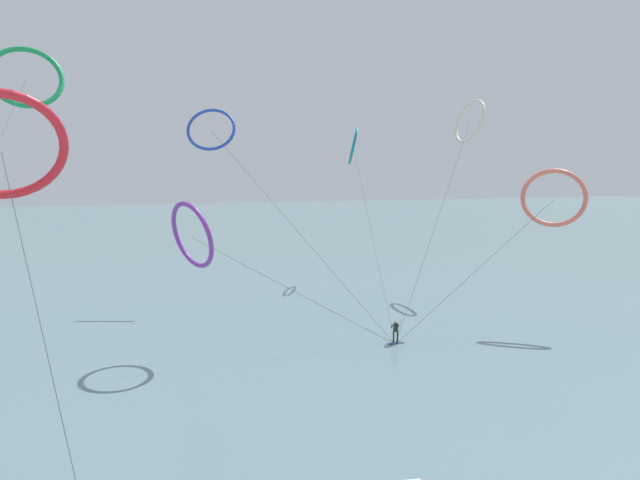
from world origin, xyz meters
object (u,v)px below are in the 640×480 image
(kite_ivory, at_px, (470,122))
(kite_emerald, at_px, (26,77))
(surfer_navy, at_px, (395,333))
(kite_violet, at_px, (192,235))
(kite_teal, at_px, (353,146))
(kite_crimson, at_px, (1,147))
(kite_cobalt, at_px, (211,130))
(kite_coral, at_px, (554,197))

(kite_ivory, relative_size, kite_emerald, 0.57)
(surfer_navy, xyz_separation_m, kite_emerald, (-25.27, 14.61, 18.78))
(kite_ivory, height_order, kite_violet, kite_ivory)
(kite_teal, bearing_deg, kite_crimson, -19.07)
(kite_cobalt, height_order, kite_crimson, kite_cobalt)
(kite_emerald, bearing_deg, surfer_navy, -40.84)
(kite_emerald, height_order, kite_violet, kite_emerald)
(kite_crimson, bearing_deg, kite_cobalt, -124.21)
(kite_ivory, relative_size, kite_crimson, 1.25)
(kite_coral, distance_m, kite_violet, 27.89)
(surfer_navy, relative_size, kite_ivory, 0.09)
(kite_teal, height_order, kite_ivory, kite_ivory)
(kite_coral, bearing_deg, kite_teal, 143.99)
(surfer_navy, distance_m, kite_ivory, 27.64)
(surfer_navy, distance_m, kite_crimson, 27.82)
(kite_teal, relative_size, kite_ivory, 1.44)
(surfer_navy, relative_size, kite_crimson, 0.11)
(surfer_navy, height_order, kite_violet, kite_violet)
(kite_teal, bearing_deg, kite_violet, -21.22)
(surfer_navy, bearing_deg, kite_emerald, 167.07)
(surfer_navy, height_order, kite_cobalt, kite_cobalt)
(kite_ivory, xyz_separation_m, kite_emerald, (-40.55, -1.57, 2.38))
(kite_emerald, xyz_separation_m, kite_crimson, (2.99, -25.62, -6.27))
(kite_coral, relative_size, kite_teal, 0.59)
(surfer_navy, xyz_separation_m, kite_coral, (13.94, 1.29, 9.41))
(kite_teal, distance_m, kite_violet, 32.16)
(surfer_navy, bearing_deg, kite_coral, 22.41)
(kite_teal, distance_m, kite_ivory, 13.38)
(kite_cobalt, relative_size, kite_teal, 0.75)
(kite_cobalt, relative_size, kite_emerald, 0.62)
(kite_ivory, distance_m, kite_emerald, 40.65)
(surfer_navy, bearing_deg, kite_crimson, -136.59)
(kite_coral, bearing_deg, kite_ivory, 121.57)
(surfer_navy, xyz_separation_m, kite_crimson, (-22.28, -11.01, 12.51))
(kite_ivory, height_order, kite_emerald, kite_emerald)
(surfer_navy, height_order, kite_coral, kite_coral)
(kite_cobalt, height_order, kite_ivory, kite_ivory)
(surfer_navy, bearing_deg, kite_ivory, 63.74)
(kite_coral, xyz_separation_m, kite_emerald, (-39.21, 13.31, 9.36))
(kite_teal, distance_m, kite_crimson, 46.67)
(kite_teal, xyz_separation_m, kite_crimson, (-28.58, -36.86, -1.70))
(surfer_navy, xyz_separation_m, kite_ivory, (15.28, 16.17, 16.40))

